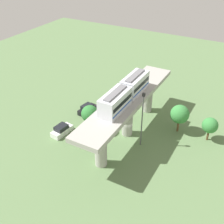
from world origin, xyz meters
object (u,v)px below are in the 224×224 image
(tree_far_corner, at_px, (90,114))
(signal_post, at_px, (142,117))
(parked_car_white, at_px, (62,130))
(tree_near_viaduct, at_px, (180,114))
(train, at_px, (125,92))
(tree_mid_lot, at_px, (210,125))
(parked_car_black, at_px, (88,109))

(tree_far_corner, distance_m, signal_post, 9.64)
(parked_car_white, xyz_separation_m, signal_post, (-13.75, -4.03, 4.85))
(tree_far_corner, xyz_separation_m, signal_post, (-9.43, -1.14, 1.64))
(tree_far_corner, bearing_deg, tree_near_viaduct, -149.76)
(train, xyz_separation_m, tree_mid_lot, (-13.14, -6.43, -6.02))
(parked_car_black, xyz_separation_m, signal_post, (-13.61, 4.23, 4.85))
(parked_car_black, height_order, signal_post, signal_post)
(parked_car_white, distance_m, tree_near_viaduct, 21.33)
(tree_mid_lot, bearing_deg, train, 26.06)
(train, height_order, parked_car_white, train)
(parked_car_white, relative_size, parked_car_black, 0.99)
(tree_near_viaduct, relative_size, signal_post, 0.53)
(tree_mid_lot, distance_m, tree_far_corner, 20.83)
(tree_near_viaduct, bearing_deg, signal_post, 57.75)
(tree_near_viaduct, height_order, signal_post, signal_post)
(train, relative_size, tree_near_viaduct, 2.52)
(parked_car_white, bearing_deg, signal_post, -157.37)
(tree_mid_lot, xyz_separation_m, tree_far_corner, (19.17, 8.09, 0.90))
(train, xyz_separation_m, parked_car_black, (10.21, -3.70, -8.32))
(parked_car_black, bearing_deg, signal_post, 171.97)
(parked_car_white, bearing_deg, tree_near_viaduct, -142.61)
(tree_far_corner, height_order, signal_post, signal_post)
(parked_car_black, height_order, tree_mid_lot, tree_mid_lot)
(parked_car_black, bearing_deg, parked_car_white, 98.25)
(train, height_order, signal_post, train)
(signal_post, bearing_deg, train, -8.72)
(train, bearing_deg, parked_car_black, -19.94)
(train, distance_m, parked_car_white, 14.04)
(tree_near_viaduct, bearing_deg, tree_mid_lot, -179.30)
(tree_far_corner, relative_size, signal_post, 0.55)
(train, distance_m, signal_post, 4.89)
(tree_near_viaduct, distance_m, tree_far_corner, 15.94)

